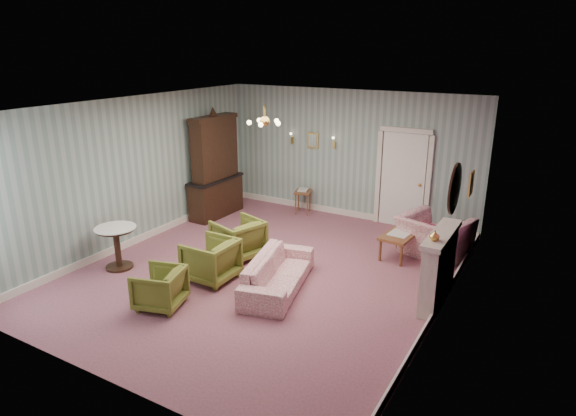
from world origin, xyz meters
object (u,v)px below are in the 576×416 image
Objects in this scene: olive_chair_b at (211,258)px; fireplace at (439,267)px; coffee_table at (399,245)px; olive_chair_a at (160,286)px; dresser at (215,164)px; wingback_chair at (435,230)px; pedestal_table at (117,248)px; olive_chair_c at (238,237)px; side_table_black at (444,250)px; sofa_chintz at (278,267)px.

fireplace reaches higher than olive_chair_b.
olive_chair_a is at bearing -125.01° from coffee_table.
olive_chair_b is 3.49m from dresser.
wingback_chair reaches higher than olive_chair_a.
pedestal_table is at bearing -144.48° from coffee_table.
olive_chair_c is 1.25× the size of side_table_black.
olive_chair_c reaches higher than side_table_black.
side_table_black is 5.81m from pedestal_table.
wingback_chair is 1.80× the size of side_table_black.
sofa_chintz is 0.78× the size of dresser.
sofa_chintz is at bearing 14.48° from pedestal_table.
dresser is 3.32m from pedestal_table.
olive_chair_b reaches higher than sofa_chintz.
pedestal_table is at bearing -83.83° from dresser.
olive_chair_b is 3.54m from coffee_table.
olive_chair_a is 0.28× the size of dresser.
olive_chair_b is 1.79m from pedestal_table.
fireplace is 1.79× the size of pedestal_table.
pedestal_table is at bearing -29.21° from olive_chair_c.
sofa_chintz is (1.29, -0.72, -0.03)m from olive_chair_c.
sofa_chintz is 2.52m from fireplace.
olive_chair_b reaches higher than side_table_black.
olive_chair_c is at bearing 42.72° from pedestal_table.
olive_chair_b is 1.02× the size of pedestal_table.
olive_chair_b is 4.12m from side_table_black.
side_table_black is (5.30, -0.28, -0.91)m from dresser.
wingback_chair is at bearing -49.01° from sofa_chintz.
side_table_black is at bearing 120.29° from olive_chair_a.
side_table_black is at bearing 30.12° from pedestal_table.
olive_chair_c reaches higher than olive_chair_a.
olive_chair_a is 4.93m from side_table_black.
sofa_chintz is 2.61m from coffee_table.
wingback_chair is at bearing 139.28° from olive_chair_c.
olive_chair_b is at bearing -143.33° from side_table_black.
olive_chair_a is 0.49× the size of fireplace.
olive_chair_b is at bearing -134.21° from coffee_table.
olive_chair_b is at bearing 158.95° from olive_chair_a.
sofa_chintz is 1.63× the size of wingback_chair.
dresser is (-3.15, 2.45, 0.86)m from sofa_chintz.
coffee_table is at bearing 126.77° from fireplace.
olive_chair_a is 4.46m from coffee_table.
sofa_chintz is 2.47× the size of pedestal_table.
pedestal_table is (-4.19, -2.99, 0.15)m from coffee_table.
coffee_table is (2.61, 1.53, -0.17)m from olive_chair_c.
fireplace reaches higher than side_table_black.
side_table_black is at bearing -1.69° from dresser.
olive_chair_a is 4.39m from dresser.
dresser is 3.16× the size of pedestal_table.
olive_chair_c is 2.16m from pedestal_table.
side_table_black is at bearing 126.77° from olive_chair_b.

